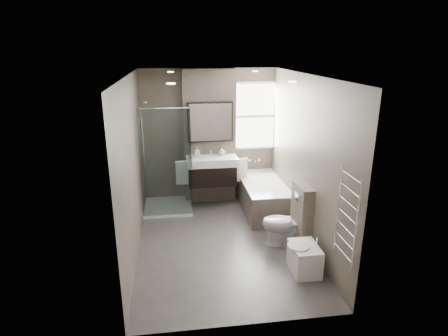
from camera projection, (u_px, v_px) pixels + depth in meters
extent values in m
cube|color=#484442|center=(222.00, 243.00, 6.00)|extent=(2.65, 3.85, 0.05)
cube|color=silver|center=(221.00, 73.00, 5.18)|extent=(2.65, 3.85, 0.05)
cube|color=#61574B|center=(209.00, 136.00, 7.41)|extent=(2.65, 0.05, 2.60)
cube|color=#61574B|center=(247.00, 221.00, 3.78)|extent=(2.65, 0.05, 2.60)
cube|color=#61574B|center=(131.00, 168.00, 5.42)|extent=(0.05, 3.85, 2.60)
cube|color=#61574B|center=(307.00, 161.00, 5.77)|extent=(0.05, 3.85, 2.60)
cube|color=#5C5348|center=(210.00, 137.00, 7.26)|extent=(1.00, 0.25, 2.60)
cube|color=black|center=(212.00, 174.00, 7.13)|extent=(0.90, 0.45, 0.38)
cube|color=white|center=(212.00, 161.00, 7.05)|extent=(0.95, 0.47, 0.15)
cylinder|color=silver|center=(211.00, 152.00, 7.17)|extent=(0.03, 0.03, 0.12)
cylinder|color=silver|center=(211.00, 150.00, 7.10)|extent=(0.02, 0.12, 0.02)
cube|color=black|center=(210.00, 122.00, 7.02)|extent=(0.86, 0.06, 0.76)
cube|color=white|center=(210.00, 122.00, 6.98)|extent=(0.80, 0.02, 0.70)
cube|color=white|center=(182.00, 173.00, 7.02)|extent=(0.24, 0.06, 0.44)
cube|color=white|center=(241.00, 170.00, 7.17)|extent=(0.24, 0.06, 0.44)
cube|color=white|center=(168.00, 206.00, 7.24)|extent=(0.90, 0.90, 0.06)
cube|color=white|center=(166.00, 164.00, 6.51)|extent=(0.88, 0.01, 1.94)
cube|color=white|center=(190.00, 156.00, 6.99)|extent=(0.01, 0.88, 1.94)
cylinder|color=silver|center=(143.00, 146.00, 6.81)|extent=(0.02, 0.02, 1.00)
cube|color=#5C5348|center=(262.00, 197.00, 7.07)|extent=(0.75, 1.60, 0.55)
cube|color=white|center=(263.00, 183.00, 6.98)|extent=(0.75, 1.60, 0.03)
cube|color=white|center=(263.00, 186.00, 7.00)|extent=(0.61, 1.42, 0.12)
cube|color=white|center=(254.00, 116.00, 7.36)|extent=(0.98, 0.04, 1.33)
cube|color=white|center=(254.00, 116.00, 7.34)|extent=(0.90, 0.01, 1.25)
cube|color=white|center=(255.00, 116.00, 7.34)|extent=(0.90, 0.01, 0.05)
imported|color=white|center=(285.00, 223.00, 5.81)|extent=(0.78, 0.55, 0.72)
cube|color=#5C5348|center=(301.00, 215.00, 5.76)|extent=(0.18, 0.55, 1.00)
cube|color=silver|center=(297.00, 197.00, 5.65)|extent=(0.01, 0.16, 0.11)
cube|color=white|center=(304.00, 259.00, 5.15)|extent=(0.36, 0.50, 0.40)
cylinder|color=white|center=(298.00, 247.00, 5.07)|extent=(0.30, 0.30, 0.05)
cylinder|color=silver|center=(317.00, 241.00, 5.08)|extent=(0.02, 0.02, 0.10)
cylinder|color=silver|center=(357.00, 225.00, 4.09)|extent=(0.03, 0.03, 1.10)
cylinder|color=silver|center=(339.00, 208.00, 4.52)|extent=(0.03, 0.03, 1.10)
cube|color=silver|center=(347.00, 216.00, 4.31)|extent=(0.02, 0.46, 1.00)
imported|color=white|center=(197.00, 152.00, 6.98)|extent=(0.09, 0.09, 0.20)
imported|color=white|center=(222.00, 151.00, 7.14)|extent=(0.12, 0.12, 0.15)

